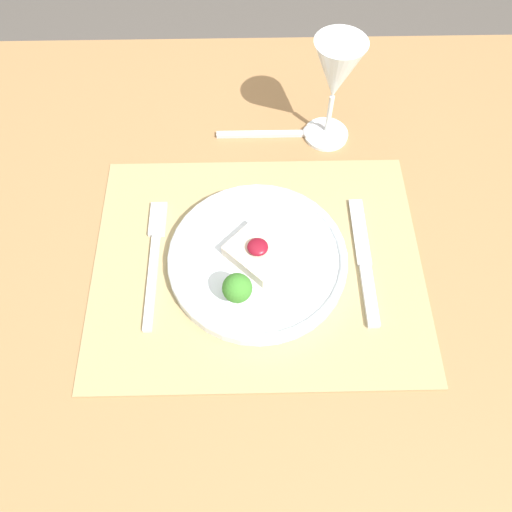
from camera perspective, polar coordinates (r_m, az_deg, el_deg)
ground_plane at (r=1.41m, az=0.10°, el=-15.97°), size 8.00×8.00×0.00m
dining_table at (r=0.78m, az=0.16°, el=-3.89°), size 1.51×1.00×0.75m
placemat at (r=0.71m, az=0.18°, el=-0.78°), size 0.46×0.37×0.00m
dinner_plate at (r=0.69m, az=-0.06°, el=-0.42°), size 0.25×0.25×0.07m
fork at (r=0.72m, az=-11.50°, el=0.35°), size 0.02×0.21×0.01m
knife at (r=0.71m, az=12.37°, el=-1.33°), size 0.02×0.21×0.01m
spoon at (r=0.85m, az=5.07°, el=13.88°), size 0.19×0.04×0.01m
wine_glass_near at (r=0.78m, az=9.12°, el=19.74°), size 0.08×0.08×0.18m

